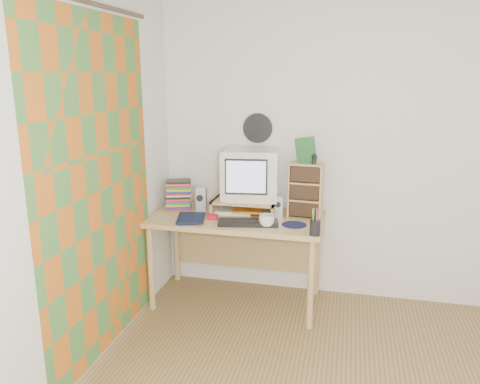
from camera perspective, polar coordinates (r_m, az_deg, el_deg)
The scene contains 20 objects.
back_wall at distance 3.95m, azimuth 15.61°, elevation 4.58°, with size 3.50×3.50×0.00m, color white.
left_wall at distance 2.74m, azimuth -22.51°, elevation -0.09°, with size 3.50×3.50×0.00m, color white.
curtain at distance 3.13m, azimuth -16.69°, elevation 0.20°, with size 2.20×2.20×0.00m, color #BF611B.
wall_disc at distance 3.97m, azimuth 2.16°, elevation 7.78°, with size 0.25×0.25×0.02m, color black.
desk at distance 3.90m, azimuth -0.22°, elevation -4.63°, with size 1.40×0.70×0.75m.
monitor_riser at distance 3.85m, azimuth 0.63°, elevation -1.30°, with size 0.52×0.30×0.12m.
crt_monitor at distance 3.84m, azimuth 1.29°, elevation 2.19°, with size 0.43×0.43×0.41m, color silver.
speaker_left at distance 3.87m, azimuth -4.72°, elevation -1.05°, with size 0.08×0.08×0.22m, color #B1B0B5.
speaker_right at distance 3.77m, azimuth 4.74°, elevation -1.78°, with size 0.07×0.07×0.18m, color #B1B0B5.
keyboard at distance 3.60m, azimuth 1.00°, elevation -3.75°, with size 0.46×0.15×0.03m, color black.
dvd_stack at distance 4.03m, azimuth -7.51°, elevation 0.06°, with size 0.21×0.15×0.30m, color brown, non-canonical shape.
cd_rack at distance 3.78m, azimuth 8.01°, elevation 0.21°, with size 0.26×0.14×0.44m, color tan.
mug at distance 3.55m, azimuth 3.28°, elevation -3.52°, with size 0.12×0.12×0.09m, color silver.
diary at distance 3.74m, azimuth -7.64°, elevation -3.00°, with size 0.26×0.20×0.05m, color black.
mousepad at distance 3.61m, azimuth 6.62°, elevation -3.99°, with size 0.19×0.19×0.00m, color #101737.
pen_cup at distance 3.39m, azimuth 9.15°, elevation -3.98°, with size 0.08×0.08×0.15m, color black, non-canonical shape.
papers at distance 3.90m, azimuth -0.02°, elevation -2.23°, with size 0.30×0.22×0.04m, color white, non-canonical shape.
red_box at distance 3.73m, azimuth -3.37°, elevation -3.06°, with size 0.08×0.05×0.04m, color red.
game_box at distance 3.73m, azimuth 8.02°, elevation 5.06°, with size 0.15×0.03×0.20m, color #17511D.
webcam at distance 3.71m, azimuth 9.04°, elevation 4.00°, with size 0.05×0.05×0.08m, color black, non-canonical shape.
Camera 1 is at (-0.17, -2.14, 1.88)m, focal length 35.00 mm.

